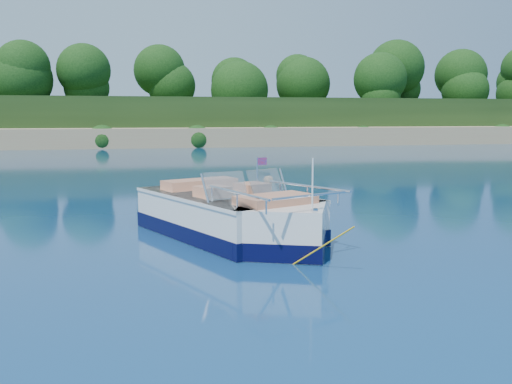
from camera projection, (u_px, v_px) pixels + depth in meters
The scene contains 6 objects.
ground at pixel (350, 249), 10.61m from camera, with size 160.00×160.00×0.00m, color #0A1F48.
shoreline at pixel (158, 127), 72.10m from camera, with size 170.00×59.00×6.00m.
treeline at pixel (172, 80), 49.51m from camera, with size 150.00×7.12×8.19m.
motorboat at pixel (237, 220), 11.48m from camera, with size 3.59×5.67×2.01m.
tow_tube at pixel (269, 212), 14.15m from camera, with size 1.85×1.85×0.38m.
boy at pixel (267, 216), 14.12m from camera, with size 0.51×0.33×1.38m, color tan.
Camera 1 is at (-4.02, -9.72, 2.47)m, focal length 40.00 mm.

